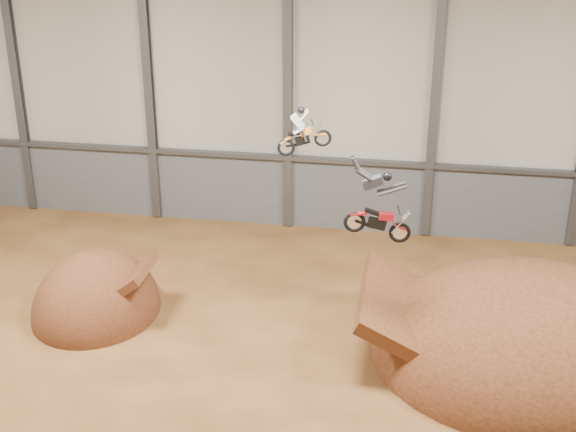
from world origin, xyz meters
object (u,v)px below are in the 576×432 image
object	(u,v)px
landing_ramp	(528,359)
fmx_rider_b	(376,201)
fmx_rider_a	(307,127)
takeoff_ramp	(98,312)

from	to	relation	value
landing_ramp	fmx_rider_b	size ratio (longest dim) A/B	3.85
fmx_rider_a	fmx_rider_b	bearing A→B (deg)	-50.88
takeoff_ramp	fmx_rider_a	world-z (taller)	fmx_rider_a
takeoff_ramp	landing_ramp	world-z (taller)	landing_ramp
landing_ramp	fmx_rider_a	world-z (taller)	fmx_rider_a
takeoff_ramp	fmx_rider_b	xyz separation A→B (m)	(10.91, -2.19, 6.41)
landing_ramp	fmx_rider_a	size ratio (longest dim) A/B	6.07
fmx_rider_a	fmx_rider_b	xyz separation A→B (m)	(2.54, -1.93, -1.75)
takeoff_ramp	fmx_rider_a	xyz separation A→B (m)	(8.37, -0.25, 8.15)
fmx_rider_a	fmx_rider_b	world-z (taller)	fmx_rider_a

